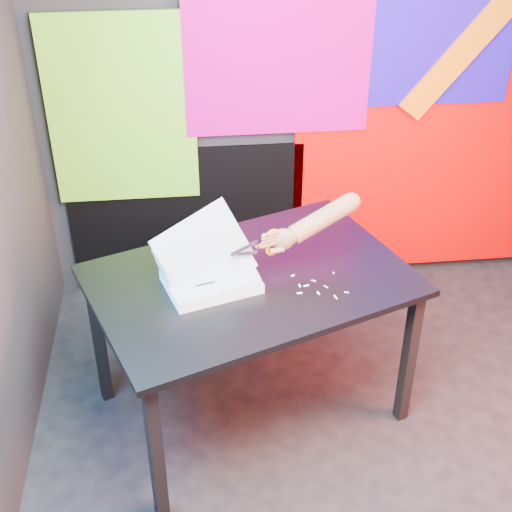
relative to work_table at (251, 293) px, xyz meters
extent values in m
cube|color=black|center=(0.49, -0.41, -0.67)|extent=(3.00, 3.00, 0.01)
cube|color=#272729|center=(0.49, 1.09, 0.68)|extent=(3.00, 0.01, 2.70)
cube|color=#F10000|center=(1.14, 1.06, 0.18)|extent=(1.60, 0.02, 1.60)
cube|color=#2307C1|center=(1.04, 1.04, 0.78)|extent=(0.85, 0.02, 0.75)
cube|color=#C7007A|center=(0.24, 1.04, 0.68)|extent=(0.95, 0.02, 0.80)
cube|color=#6DCC21|center=(-0.56, 1.04, 0.43)|extent=(0.75, 0.02, 1.00)
cube|color=orange|center=(1.34, 1.02, 0.88)|extent=(0.91, 0.02, 1.11)
cube|color=black|center=(-0.26, 1.06, -0.22)|extent=(1.30, 0.02, 0.85)
cube|color=black|center=(-0.42, -0.56, -0.31)|extent=(0.06, 0.06, 0.72)
cube|color=black|center=(-0.69, 0.14, -0.31)|extent=(0.06, 0.06, 0.72)
cube|color=black|center=(0.69, -0.14, -0.31)|extent=(0.06, 0.06, 0.72)
cube|color=black|center=(0.42, 0.56, -0.31)|extent=(0.06, 0.06, 0.72)
cube|color=black|center=(0.00, 0.00, 0.07)|extent=(1.53, 1.28, 0.03)
cube|color=white|center=(-0.17, -0.04, 0.10)|extent=(0.43, 0.36, 0.04)
cube|color=white|center=(-0.17, -0.04, 0.12)|extent=(0.43, 0.36, 0.00)
cube|color=white|center=(-0.17, -0.04, 0.13)|extent=(0.42, 0.34, 0.11)
cube|color=white|center=(-0.18, -0.03, 0.15)|extent=(0.43, 0.33, 0.19)
cube|color=white|center=(-0.19, -0.01, 0.20)|extent=(0.43, 0.29, 0.27)
cube|color=white|center=(-0.20, 0.00, 0.25)|extent=(0.43, 0.25, 0.32)
cylinder|color=black|center=(-0.29, -0.21, 0.13)|extent=(0.01, 0.01, 0.00)
cylinder|color=black|center=(-0.26, -0.20, 0.13)|extent=(0.01, 0.01, 0.00)
cylinder|color=black|center=(-0.24, -0.19, 0.13)|extent=(0.01, 0.01, 0.00)
cylinder|color=black|center=(-0.21, -0.18, 0.13)|extent=(0.01, 0.01, 0.00)
cylinder|color=black|center=(-0.19, -0.18, 0.13)|extent=(0.01, 0.01, 0.00)
cylinder|color=black|center=(-0.16, -0.17, 0.13)|extent=(0.01, 0.01, 0.00)
cylinder|color=black|center=(-0.13, -0.16, 0.13)|extent=(0.01, 0.01, 0.00)
cylinder|color=black|center=(-0.11, -0.15, 0.13)|extent=(0.01, 0.01, 0.00)
cylinder|color=black|center=(-0.08, -0.14, 0.13)|extent=(0.01, 0.01, 0.00)
cylinder|color=black|center=(-0.05, -0.14, 0.13)|extent=(0.01, 0.01, 0.00)
cylinder|color=black|center=(-0.03, -0.13, 0.13)|extent=(0.01, 0.01, 0.00)
cylinder|color=black|center=(0.00, -0.12, 0.13)|extent=(0.01, 0.01, 0.00)
cylinder|color=black|center=(0.02, -0.11, 0.13)|extent=(0.01, 0.01, 0.00)
cylinder|color=black|center=(-0.36, 0.03, 0.13)|extent=(0.01, 0.01, 0.00)
cylinder|color=black|center=(-0.34, 0.03, 0.13)|extent=(0.01, 0.01, 0.00)
cylinder|color=black|center=(-0.31, 0.04, 0.13)|extent=(0.01, 0.01, 0.00)
cylinder|color=black|center=(-0.28, 0.05, 0.13)|extent=(0.01, 0.01, 0.00)
cylinder|color=black|center=(-0.26, 0.06, 0.13)|extent=(0.01, 0.01, 0.00)
cylinder|color=black|center=(-0.23, 0.07, 0.13)|extent=(0.01, 0.01, 0.00)
cylinder|color=black|center=(-0.20, 0.07, 0.13)|extent=(0.01, 0.01, 0.00)
cylinder|color=black|center=(-0.18, 0.08, 0.13)|extent=(0.01, 0.01, 0.00)
cylinder|color=black|center=(-0.15, 0.09, 0.13)|extent=(0.01, 0.01, 0.00)
cylinder|color=black|center=(-0.13, 0.10, 0.13)|extent=(0.01, 0.01, 0.00)
cylinder|color=black|center=(-0.10, 0.11, 0.13)|extent=(0.01, 0.01, 0.00)
cylinder|color=black|center=(-0.07, 0.11, 0.13)|extent=(0.01, 0.01, 0.00)
cylinder|color=black|center=(-0.05, 0.12, 0.13)|extent=(0.01, 0.01, 0.00)
cube|color=black|center=(-0.27, -0.02, 0.13)|extent=(0.07, 0.03, 0.00)
cube|color=black|center=(-0.16, -0.01, 0.13)|extent=(0.05, 0.02, 0.00)
cube|color=black|center=(-0.19, -0.09, 0.13)|extent=(0.09, 0.04, 0.00)
cube|color=silver|center=(-0.03, -0.02, 0.24)|extent=(0.12, 0.05, 0.04)
cube|color=silver|center=(-0.03, -0.02, 0.21)|extent=(0.12, 0.05, 0.04)
cylinder|color=silver|center=(0.03, 0.01, 0.23)|extent=(0.02, 0.02, 0.01)
cube|color=#FF6B00|center=(0.05, 0.02, 0.22)|extent=(0.05, 0.03, 0.02)
cube|color=#FF6B00|center=(0.05, 0.02, 0.23)|extent=(0.05, 0.03, 0.02)
torus|color=#FF6B00|center=(0.09, 0.03, 0.26)|extent=(0.07, 0.04, 0.07)
torus|color=#FF6B00|center=(0.09, 0.03, 0.19)|extent=(0.07, 0.04, 0.07)
ellipsoid|color=#9F6A48|center=(0.14, 0.05, 0.23)|extent=(0.10, 0.06, 0.10)
cylinder|color=#9F6A48|center=(0.09, 0.03, 0.22)|extent=(0.08, 0.05, 0.02)
cylinder|color=#9F6A48|center=(0.09, 0.03, 0.24)|extent=(0.07, 0.04, 0.02)
cylinder|color=#9F6A48|center=(0.09, 0.03, 0.26)|extent=(0.07, 0.04, 0.02)
cylinder|color=#9F6A48|center=(0.09, 0.03, 0.27)|extent=(0.06, 0.04, 0.02)
cylinder|color=#9F6A48|center=(0.11, 0.03, 0.19)|extent=(0.07, 0.03, 0.03)
cylinder|color=#9F6A48|center=(0.19, 0.07, 0.23)|extent=(0.08, 0.08, 0.07)
cylinder|color=#9F6A48|center=(0.32, 0.13, 0.27)|extent=(0.32, 0.20, 0.17)
sphere|color=#9F6A48|center=(0.46, 0.18, 0.32)|extent=(0.08, 0.08, 0.08)
cube|color=white|center=(0.30, -0.10, 0.08)|extent=(0.02, 0.02, 0.00)
cube|color=white|center=(0.26, -0.05, 0.08)|extent=(0.02, 0.02, 0.00)
cube|color=white|center=(0.20, -0.08, 0.08)|extent=(0.01, 0.02, 0.00)
cube|color=white|center=(0.22, -0.08, 0.08)|extent=(0.03, 0.02, 0.00)
cube|color=white|center=(0.18, -0.01, 0.08)|extent=(0.02, 0.02, 0.00)
cube|color=white|center=(0.35, 0.00, 0.08)|extent=(0.01, 0.01, 0.00)
cube|color=white|center=(0.19, -0.13, 0.08)|extent=(0.02, 0.01, 0.00)
cube|color=white|center=(0.33, -0.18, 0.08)|extent=(0.01, 0.03, 0.00)
cube|color=white|center=(0.26, -0.14, 0.08)|extent=(0.01, 0.02, 0.00)
cube|color=white|center=(0.38, -0.15, 0.08)|extent=(0.02, 0.01, 0.00)
camera|label=1|loc=(-0.24, -2.45, 1.80)|focal=50.00mm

